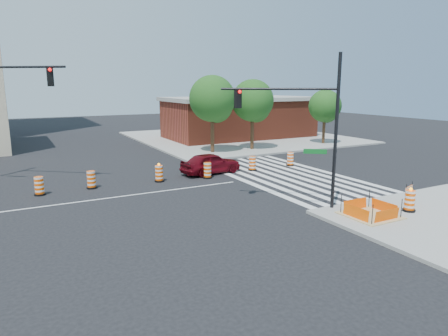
{
  "coord_description": "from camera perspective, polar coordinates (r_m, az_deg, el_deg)",
  "views": [
    {
      "loc": [
        -4.89,
        -20.99,
        5.93
      ],
      "look_at": [
        5.36,
        -1.89,
        1.4
      ],
      "focal_mm": 32.0,
      "sensor_mm": 36.0,
      "label": 1
    }
  ],
  "objects": [
    {
      "name": "ground",
      "position": [
        22.35,
        -14.58,
        -3.97
      ],
      "size": [
        120.0,
        120.0,
        0.0
      ],
      "primitive_type": "plane",
      "color": "black",
      "rests_on": "ground"
    },
    {
      "name": "sidewalk_ne",
      "position": [
        45.59,
        2.2,
        4.41
      ],
      "size": [
        22.0,
        22.0,
        0.15
      ],
      "primitive_type": "cube",
      "color": "gray",
      "rests_on": "ground"
    },
    {
      "name": "pit_drum",
      "position": [
        20.47,
        24.99,
        -4.35
      ],
      "size": [
        0.58,
        0.58,
        1.14
      ],
      "color": "black",
      "rests_on": "ground"
    },
    {
      "name": "signal_pole_se",
      "position": [
        19.07,
        11.27,
        7.09
      ],
      "size": [
        4.35,
        3.49,
        7.21
      ],
      "rotation": [
        0.0,
        0.0,
        2.47
      ],
      "color": "black",
      "rests_on": "ground"
    },
    {
      "name": "red_coupe",
      "position": [
        27.09,
        -1.91,
        0.7
      ],
      "size": [
        4.41,
        2.28,
        1.44
      ],
      "primitive_type": "imported",
      "rotation": [
        0.0,
        0.0,
        1.72
      ],
      "color": "#5B0710",
      "rests_on": "ground"
    },
    {
      "name": "lane_centerline",
      "position": [
        22.35,
        -14.58,
        -3.96
      ],
      "size": [
        14.0,
        0.12,
        0.01
      ],
      "primitive_type": "cube",
      "color": "silver",
      "rests_on": "ground"
    },
    {
      "name": "excavation_pit",
      "position": [
        19.21,
        20.14,
        -6.22
      ],
      "size": [
        2.2,
        2.2,
        0.9
      ],
      "color": "tan",
      "rests_on": "ground"
    },
    {
      "name": "brick_storefront",
      "position": [
        45.35,
        2.22,
        7.22
      ],
      "size": [
        16.5,
        8.5,
        4.6
      ],
      "color": "maroon",
      "rests_on": "ground"
    },
    {
      "name": "median_drum_5",
      "position": [
        25.77,
        -2.38,
        -0.42
      ],
      "size": [
        0.6,
        0.6,
        1.02
      ],
      "color": "black",
      "rests_on": "ground"
    },
    {
      "name": "tree_north_d",
      "position": [
        36.48,
        4.14,
        9.25
      ],
      "size": [
        3.79,
        3.79,
        6.44
      ],
      "color": "#382314",
      "rests_on": "ground"
    },
    {
      "name": "median_drum_4",
      "position": [
        25.16,
        -9.25,
        -0.84
      ],
      "size": [
        0.6,
        0.6,
        1.18
      ],
      "color": "black",
      "rests_on": "ground"
    },
    {
      "name": "barricade",
      "position": [
        21.67,
        24.89,
        -3.17
      ],
      "size": [
        0.88,
        0.34,
        1.07
      ],
      "rotation": [
        0.0,
        0.0,
        0.33
      ],
      "color": "#FC5505",
      "rests_on": "ground"
    },
    {
      "name": "tree_north_c",
      "position": [
        34.68,
        -1.65,
        9.5
      ],
      "size": [
        3.98,
        3.98,
        6.77
      ],
      "color": "#382314",
      "rests_on": "ground"
    },
    {
      "name": "median_drum_3",
      "position": [
        24.47,
        -18.42,
        -1.68
      ],
      "size": [
        0.6,
        0.6,
        1.02
      ],
      "color": "black",
      "rests_on": "ground"
    },
    {
      "name": "crosswalk_east",
      "position": [
        26.95,
        8.62,
        -1.03
      ],
      "size": [
        6.75,
        13.5,
        0.01
      ],
      "color": "silver",
      "rests_on": "ground"
    },
    {
      "name": "median_drum_6",
      "position": [
        28.11,
        4.07,
        0.59
      ],
      "size": [
        0.6,
        0.6,
        1.02
      ],
      "color": "black",
      "rests_on": "ground"
    },
    {
      "name": "tree_north_e",
      "position": [
        41.33,
        14.23,
        8.32
      ],
      "size": [
        3.25,
        3.23,
        5.49
      ],
      "color": "#382314",
      "rests_on": "ground"
    },
    {
      "name": "median_drum_2",
      "position": [
        24.03,
        -24.89,
        -2.43
      ],
      "size": [
        0.6,
        0.6,
        1.02
      ],
      "color": "black",
      "rests_on": "ground"
    },
    {
      "name": "median_drum_7",
      "position": [
        30.11,
        9.45,
        1.21
      ],
      "size": [
        0.6,
        0.6,
        1.02
      ],
      "color": "black",
      "rests_on": "ground"
    }
  ]
}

